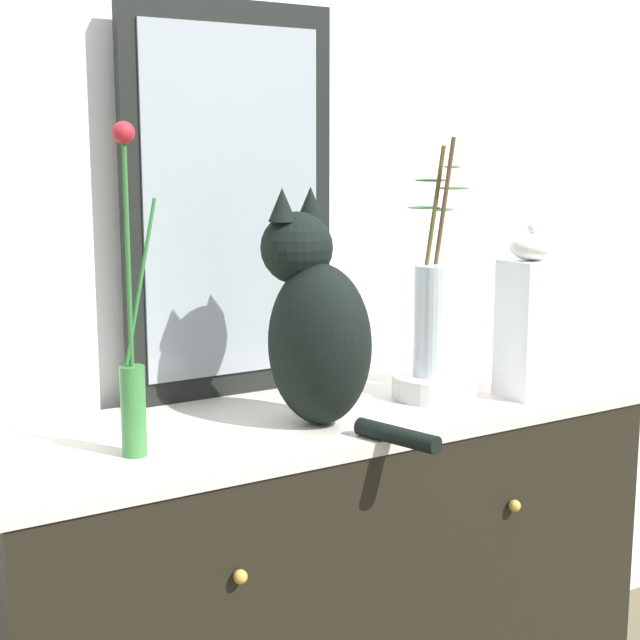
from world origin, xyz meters
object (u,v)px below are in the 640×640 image
at_px(cat_sitting, 316,325).
at_px(vase_glass_clear, 436,313).
at_px(sideboard, 320,603).
at_px(vase_slim_green, 132,362).
at_px(mirror_leaning, 231,203).
at_px(bowl_porcelain, 434,386).
at_px(jar_lidded_porcelain, 529,317).

height_order(cat_sitting, vase_glass_clear, vase_glass_clear).
distance_m(sideboard, vase_slim_green, 0.70).
distance_m(cat_sitting, vase_glass_clear, 0.31).
relative_size(mirror_leaning, cat_sitting, 1.82).
height_order(cat_sitting, bowl_porcelain, cat_sitting).
xyz_separation_m(sideboard, vase_slim_green, (-0.41, -0.07, 0.56)).
height_order(mirror_leaning, jar_lidded_porcelain, mirror_leaning).
bearing_deg(cat_sitting, mirror_leaning, 97.54).
xyz_separation_m(vase_glass_clear, jar_lidded_porcelain, (0.17, -0.09, -0.01)).
height_order(mirror_leaning, bowl_porcelain, mirror_leaning).
bearing_deg(vase_slim_green, vase_glass_clear, 3.56).
distance_m(mirror_leaning, vase_slim_green, 0.49).
distance_m(mirror_leaning, cat_sitting, 0.34).
bearing_deg(mirror_leaning, vase_slim_green, -139.01).
height_order(sideboard, cat_sitting, cat_sitting).
xyz_separation_m(sideboard, vase_glass_clear, (0.26, -0.03, 0.58)).
bearing_deg(cat_sitting, jar_lidded_porcelain, -7.55).
xyz_separation_m(mirror_leaning, jar_lidded_porcelain, (0.51, -0.33, -0.23)).
bearing_deg(mirror_leaning, vase_glass_clear, -35.05).
distance_m(bowl_porcelain, jar_lidded_porcelain, 0.24).
xyz_separation_m(bowl_porcelain, vase_glass_clear, (0.00, 0.00, 0.15)).
distance_m(vase_slim_green, bowl_porcelain, 0.68).
xyz_separation_m(cat_sitting, vase_glass_clear, (0.30, 0.03, -0.01)).
bearing_deg(jar_lidded_porcelain, bowl_porcelain, 151.24).
bearing_deg(mirror_leaning, jar_lidded_porcelain, -33.29).
distance_m(cat_sitting, vase_slim_green, 0.36).
bearing_deg(vase_glass_clear, mirror_leaning, 144.95).
height_order(sideboard, jar_lidded_porcelain, jar_lidded_porcelain).
xyz_separation_m(sideboard, jar_lidded_porcelain, (0.42, -0.13, 0.57)).
bearing_deg(vase_glass_clear, bowl_porcelain, -132.63).
bearing_deg(mirror_leaning, sideboard, -68.07).
bearing_deg(sideboard, cat_sitting, -127.30).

